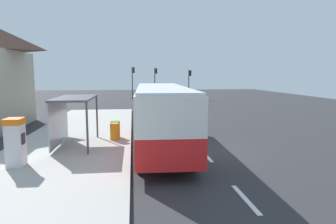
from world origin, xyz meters
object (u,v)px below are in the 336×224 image
Objects in this scene: sedan_far at (163,91)px; traffic_light_median at (155,78)px; ticket_machine at (15,142)px; bus_shelter at (69,109)px; bus at (161,113)px; traffic_light_near_side at (189,80)px; recycling_bin_green at (115,129)px; sedan_near at (167,93)px; traffic_light_far_side at (133,78)px; white_van at (178,95)px; recycling_bin_orange at (115,131)px.

traffic_light_median is (-1.90, -7.62, 2.43)m from sedan_far.
ticket_machine is 3.80m from bus_shelter.
traffic_light_median is (2.11, 31.44, 1.38)m from bus.
traffic_light_near_side reaches higher than bus.
traffic_light_median is 31.89m from bus_shelter.
sedan_near is at bearing 78.05° from recycling_bin_green.
traffic_light_far_side reaches higher than sedan_near.
sedan_near is at bearing 89.54° from white_van.
traffic_light_far_side is 1.24× the size of bus_shelter.
bus is at bearing -96.98° from sedan_near.
sedan_near is 6.29m from sedan_far.
ticket_machine reaches higher than recycling_bin_orange.
recycling_bin_orange is at bearing -99.77° from sedan_far.
recycling_bin_orange is 0.21× the size of traffic_light_near_side.
recycling_bin_orange is 30.20m from traffic_light_near_side.
bus is 6.88m from ticket_machine.
white_van is 10.40m from traffic_light_near_side.
traffic_light_near_side is (3.20, -2.93, 2.23)m from sedan_near.
recycling_bin_green is at bearing 37.99° from bus_shelter.
sedan_far is 4.69× the size of recycling_bin_green.
bus_shelter is (-3.31, -30.33, -1.19)m from traffic_light_far_side.
white_van is 25.28m from ticket_machine.
traffic_light_median is at bearing 81.10° from recycling_bin_green.
recycling_bin_orange is at bearing 24.92° from bus_shelter.
traffic_light_near_side is (13.32, 32.93, 1.85)m from ticket_machine.
traffic_light_near_side reaches higher than bus_shelter.
ticket_machine reaches higher than sedan_near.
bus is 30.70m from traffic_light_far_side.
traffic_light_far_side is at bearing 87.80° from recycling_bin_green.
traffic_light_far_side is at bearing 174.69° from traffic_light_near_side.
bus_shelter reaches higher than white_van.
sedan_near is 4.88m from traffic_light_near_side.
white_van is at bearing -108.78° from traffic_light_near_side.
ticket_machine is 34.13m from traffic_light_far_side.
bus_shelter reaches higher than recycling_bin_orange.
recycling_bin_orange is 1.00× the size of recycling_bin_green.
bus_shelter is (-8.61, -19.81, 0.75)m from white_van.
traffic_light_near_side is at bearing 71.19° from recycling_bin_orange.
sedan_near is at bearing 83.02° from bus.
traffic_light_near_side is 0.91× the size of traffic_light_far_side.
traffic_light_median is (-1.80, 11.32, 1.88)m from white_van.
traffic_light_far_side reaches higher than traffic_light_median.
traffic_light_median is at bearing 81.31° from recycling_bin_orange.
bus_shelter is at bearing 67.57° from ticket_machine.
recycling_bin_orange is 0.19× the size of traffic_light_far_side.
bus_shelter is at bearing -113.50° from white_van.
traffic_light_far_side reaches higher than traffic_light_near_side.
recycling_bin_green is at bearing 90.00° from recycling_bin_orange.
bus is 33.03m from sedan_near.
bus_shelter is (-8.71, -38.75, 1.31)m from sedan_far.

